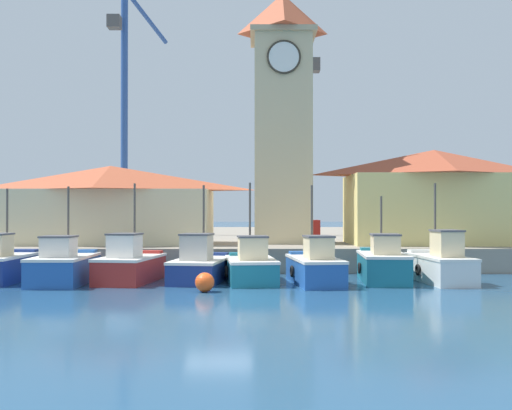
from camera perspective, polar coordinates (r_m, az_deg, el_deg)
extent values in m
plane|color=navy|center=(22.63, -3.70, -8.66)|extent=(300.00, 300.00, 0.00)
cube|color=gray|center=(50.25, -1.75, -3.46)|extent=(120.00, 40.00, 1.27)
cube|color=navy|center=(31.19, -21.81, -4.15)|extent=(1.70, 0.62, 0.24)
cube|color=silver|center=(29.41, -23.24, -4.50)|extent=(2.10, 4.47, 0.12)
cylinder|color=#4C4742|center=(29.84, -22.81, -1.43)|extent=(0.10, 0.10, 3.01)
cube|color=#2356A8|center=(27.71, -17.98, -5.98)|extent=(2.12, 4.43, 1.11)
cube|color=#2356A8|center=(29.52, -16.85, -4.33)|extent=(1.77, 0.62, 0.24)
cube|color=silver|center=(27.65, -17.98, -4.73)|extent=(2.18, 4.49, 0.12)
cube|color=beige|center=(26.89, -18.47, -3.84)|extent=(1.26, 1.34, 0.83)
cube|color=#4C4C51|center=(26.87, -18.46, -2.87)|extent=(1.34, 1.42, 0.08)
cylinder|color=#4C4742|center=(28.11, -17.64, -1.42)|extent=(0.10, 0.10, 3.06)
torus|color=black|center=(28.26, -20.02, -5.87)|extent=(0.12, 0.52, 0.52)
cube|color=#AD2823|center=(27.54, -12.06, -6.10)|extent=(2.60, 4.49, 1.05)
cube|color=#AD2823|center=(29.25, -10.80, -4.51)|extent=(1.78, 0.84, 0.24)
cube|color=silver|center=(27.49, -12.06, -4.91)|extent=(2.67, 4.56, 0.12)
cube|color=silver|center=(26.75, -12.60, -3.85)|extent=(1.38, 1.43, 0.97)
cube|color=#4C4C51|center=(26.73, -12.60, -2.72)|extent=(1.47, 1.52, 0.08)
cylinder|color=#4C4742|center=(27.91, -11.68, -1.34)|extent=(0.10, 0.10, 3.28)
torus|color=black|center=(28.12, -14.01, -5.98)|extent=(0.19, 0.53, 0.52)
cube|color=navy|center=(27.40, -5.47, -6.28)|extent=(2.62, 4.87, 0.91)
cube|color=navy|center=(29.37, -4.57, -4.76)|extent=(1.79, 0.82, 0.24)
cube|color=silver|center=(27.36, -5.47, -5.22)|extent=(2.69, 4.94, 0.12)
cube|color=#B2ADA3|center=(26.52, -5.86, -4.06)|extent=(1.39, 1.54, 1.09)
cube|color=#4C4C51|center=(26.50, -5.86, -2.80)|extent=(1.48, 1.63, 0.08)
cylinder|color=#4C4742|center=(27.84, -5.20, -1.56)|extent=(0.10, 0.10, 3.36)
torus|color=black|center=(27.89, -7.57, -6.17)|extent=(0.19, 0.53, 0.52)
cube|color=#196B7F|center=(26.75, -0.67, -6.36)|extent=(2.43, 4.30, 0.97)
cube|color=#196B7F|center=(28.49, -1.02, -4.79)|extent=(1.76, 0.77, 0.24)
cube|color=silver|center=(26.70, -0.67, -5.23)|extent=(2.49, 4.37, 0.12)
cube|color=beige|center=(25.95, -0.52, -4.17)|extent=(1.33, 1.35, 0.95)
cube|color=#4C4C51|center=(25.92, -0.52, -3.03)|extent=(1.41, 1.44, 0.08)
cylinder|color=#4C4742|center=(27.13, -0.77, -1.44)|extent=(0.10, 0.10, 3.39)
torus|color=black|center=(26.87, -3.03, -6.34)|extent=(0.17, 0.53, 0.52)
cube|color=#2356A8|center=(26.54, 5.41, -6.34)|extent=(2.29, 4.85, 1.03)
cube|color=#2356A8|center=(28.53, 4.52, -4.65)|extent=(1.56, 0.77, 0.24)
cube|color=silver|center=(26.49, 5.41, -5.12)|extent=(2.36, 4.92, 0.12)
cube|color=beige|center=(25.65, 5.79, -4.11)|extent=(1.21, 1.52, 0.92)
cube|color=#4C4C51|center=(25.63, 5.79, -2.99)|extent=(1.30, 1.61, 0.08)
cylinder|color=#4C4742|center=(26.98, 5.14, -1.50)|extent=(0.10, 0.10, 3.20)
torus|color=black|center=(26.59, 3.26, -6.33)|extent=(0.18, 0.53, 0.52)
cube|color=#196B7F|center=(27.53, 11.81, -5.96)|extent=(2.21, 4.44, 1.18)
cube|color=#196B7F|center=(29.36, 11.30, -4.23)|extent=(1.65, 0.72, 0.24)
cube|color=silver|center=(27.48, 11.80, -4.63)|extent=(2.27, 4.51, 0.12)
cube|color=beige|center=(26.70, 12.02, -3.74)|extent=(1.23, 1.38, 0.82)
cube|color=#4C4C51|center=(26.68, 12.02, -2.78)|extent=(1.31, 1.46, 0.08)
cylinder|color=#4C4742|center=(27.95, 11.65, -1.80)|extent=(0.10, 0.10, 2.57)
torus|color=black|center=(27.63, 9.63, -5.95)|extent=(0.16, 0.53, 0.52)
cube|color=silver|center=(28.06, 16.92, -5.94)|extent=(2.06, 4.59, 1.08)
cube|color=silver|center=(29.86, 15.52, -4.35)|extent=(1.50, 0.71, 0.24)
cube|color=silver|center=(28.01, 16.92, -4.74)|extent=(2.12, 4.65, 0.12)
cube|color=beige|center=(27.25, 17.52, -3.58)|extent=(1.13, 1.42, 1.09)
cube|color=#4C4C51|center=(27.23, 17.52, -2.35)|extent=(1.21, 1.50, 0.08)
cylinder|color=#4C4742|center=(28.46, 16.50, -1.27)|extent=(0.10, 0.10, 3.26)
torus|color=black|center=(27.94, 14.96, -5.97)|extent=(0.16, 0.53, 0.52)
cube|color=beige|center=(35.89, 2.35, 6.12)|extent=(3.33, 3.33, 12.18)
cube|color=tan|center=(37.14, 2.35, 15.72)|extent=(3.83, 3.83, 0.30)
pyramid|color=#B25133|center=(37.54, 2.35, 17.72)|extent=(3.83, 3.83, 2.42)
cylinder|color=white|center=(35.03, 2.48, 13.90)|extent=(1.83, 0.12, 1.83)
torus|color=#332D23|center=(35.00, 2.48, 13.91)|extent=(1.95, 0.12, 1.95)
cube|color=beige|center=(35.79, -13.88, -1.12)|extent=(11.62, 5.29, 3.11)
pyramid|color=#B25133|center=(35.84, -13.88, 2.51)|extent=(12.02, 5.69, 1.42)
cube|color=#E5D17A|center=(36.22, 16.43, -0.42)|extent=(9.84, 5.36, 3.99)
pyramid|color=#A3472D|center=(36.32, 16.42, 3.89)|extent=(10.24, 5.76, 1.47)
cube|color=maroon|center=(46.53, 4.61, -2.17)|extent=(2.00, 2.00, 1.20)
cylinder|color=red|center=(46.94, 4.60, 7.15)|extent=(0.56, 0.56, 14.01)
cylinder|color=red|center=(50.69, 3.19, 13.76)|extent=(2.36, 5.63, 3.00)
cube|color=#4C4C4C|center=(46.69, 5.27, 13.11)|extent=(1.00, 1.00, 1.00)
cube|color=navy|center=(49.19, -12.64, -2.07)|extent=(2.00, 2.00, 1.20)
cylinder|color=#284C93|center=(49.91, -12.62, 9.32)|extent=(0.56, 0.56, 18.53)
cylinder|color=#284C93|center=(54.03, -10.60, 17.19)|extent=(2.95, 5.50, 3.18)
cube|color=#4C4C4C|center=(50.43, -13.53, 16.59)|extent=(1.00, 1.00, 1.00)
sphere|color=#E54C19|center=(23.75, -5.10, -7.34)|extent=(0.77, 0.77, 0.77)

